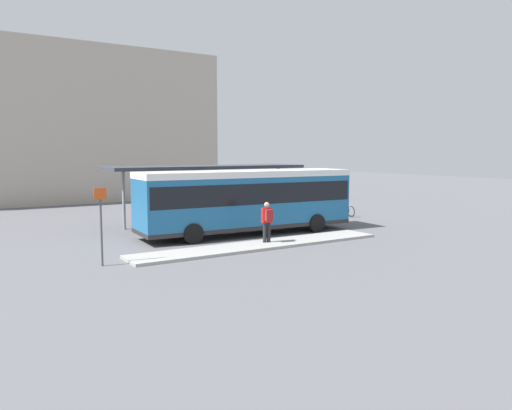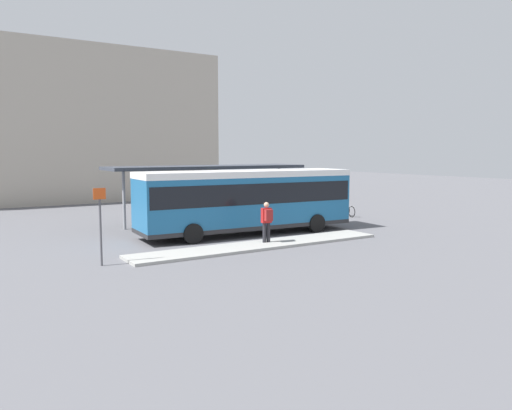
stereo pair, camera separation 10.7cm
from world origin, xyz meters
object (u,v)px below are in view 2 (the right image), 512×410
object	(u,v)px
bicycle_yellow	(333,208)
bicycle_white	(347,211)
pedestrian_waiting	(267,219)
city_bus	(247,197)
bicycle_red	(339,209)
potted_planter_near_shelter	(261,213)
platform_sign	(100,223)

from	to	relation	value
bicycle_yellow	bicycle_white	bearing A→B (deg)	-9.90
pedestrian_waiting	bicycle_yellow	bearing A→B (deg)	-47.10
city_bus	bicycle_white	bearing A→B (deg)	18.66
pedestrian_waiting	bicycle_red	world-z (taller)	pedestrian_waiting
potted_planter_near_shelter	platform_sign	bearing A→B (deg)	-152.43
city_bus	bicycle_yellow	xyz separation A→B (m)	(9.06, 3.97, -1.47)
pedestrian_waiting	potted_planter_near_shelter	bearing A→B (deg)	-23.00
pedestrian_waiting	bicycle_yellow	size ratio (longest dim) A/B	1.01
potted_planter_near_shelter	city_bus	bearing A→B (deg)	-136.05
bicycle_red	potted_planter_near_shelter	xyz separation A→B (m)	(-6.68, -1.03, 0.28)
bicycle_white	bicycle_yellow	bearing A→B (deg)	-177.96
bicycle_white	bicycle_red	world-z (taller)	bicycle_red
bicycle_red	pedestrian_waiting	bearing A→B (deg)	117.54
bicycle_white	potted_planter_near_shelter	world-z (taller)	potted_planter_near_shelter
platform_sign	bicycle_white	bearing A→B (deg)	18.39
bicycle_red	bicycle_yellow	world-z (taller)	bicycle_red
city_bus	bicycle_white	xyz separation A→B (m)	(8.93, 2.44, -1.49)
pedestrian_waiting	bicycle_red	xyz separation A→B (m)	(9.76, 6.23, -0.75)
pedestrian_waiting	bicycle_yellow	world-z (taller)	pedestrian_waiting
bicycle_red	potted_planter_near_shelter	size ratio (longest dim) A/B	1.42
city_bus	bicycle_yellow	distance (m)	10.00
city_bus	platform_sign	xyz separation A→B (m)	(-8.05, -3.20, -0.29)
bicycle_yellow	bicycle_red	bearing A→B (deg)	-13.50
pedestrian_waiting	potted_planter_near_shelter	world-z (taller)	pedestrian_waiting
bicycle_white	platform_sign	bearing A→B (deg)	-64.59
bicycle_white	bicycle_red	bearing A→B (deg)	-174.33
platform_sign	potted_planter_near_shelter	bearing A→B (deg)	27.57
pedestrian_waiting	bicycle_yellow	distance (m)	12.13
bicycle_white	bicycle_yellow	distance (m)	1.53
potted_planter_near_shelter	bicycle_white	bearing A→B (deg)	2.25
bicycle_red	bicycle_white	bearing A→B (deg)	173.63
bicycle_white	platform_sign	size ratio (longest dim) A/B	0.59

